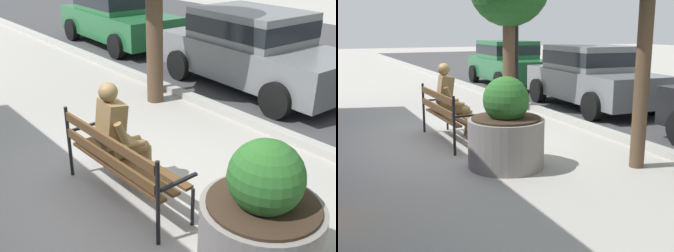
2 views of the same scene
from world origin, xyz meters
The scene contains 8 objects.
ground_plane centered at (0.00, 0.00, 0.00)m, with size 80.00×80.00×0.00m, color #ADA8A0.
curb_stone centered at (0.00, 2.90, 0.06)m, with size 60.00×0.20×0.12m, color #B2AFA8.
park_bench centered at (0.06, 0.04, 0.54)m, with size 1.81×0.57×0.95m.
bronze_statue_seated centered at (-0.16, 0.25, 0.67)m, with size 0.69×0.77×1.37m.
concrete_planter centered at (1.78, 0.41, 0.52)m, with size 1.10×1.10×1.31m.
parked_car_green centered at (-6.67, 4.36, 0.84)m, with size 4.17×2.07×1.56m.
parked_car_grey centered at (-1.69, 4.36, 0.84)m, with size 4.17×2.07×1.56m.
lamp_post centered at (-2.58, 2.69, 2.55)m, with size 0.32×0.32×3.90m.
Camera 2 is at (7.24, -2.10, 1.95)m, focal length 46.09 mm.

